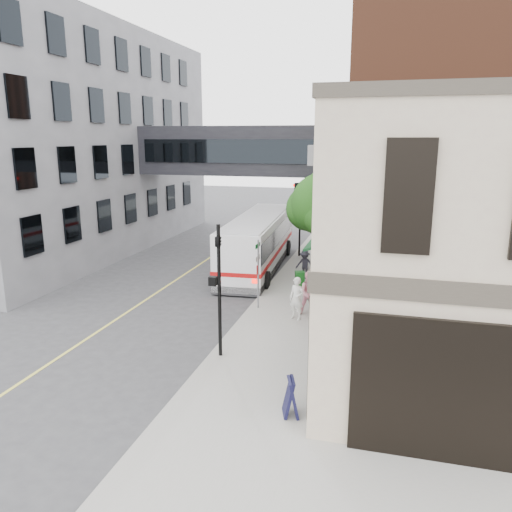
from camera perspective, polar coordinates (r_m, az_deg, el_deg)
The scene contains 17 objects.
ground at distance 15.81m, azimuth -7.92°, elevation -14.41°, with size 120.00×120.00×0.00m, color #38383A.
sidewalk_main at distance 28.02m, azimuth 7.08°, elevation -1.69°, with size 4.00×60.00×0.15m, color gray.
corner_building at distance 15.51m, azimuth 27.15°, elevation 0.25°, with size 10.19×8.12×8.45m.
brick_building at distance 28.15m, azimuth 24.46°, elevation 11.55°, with size 13.76×18.00×14.00m.
opposite_building at distance 36.63m, azimuth -23.64°, elevation 11.83°, with size 14.00×24.00×14.00m, color slate.
skyway_bridge at distance 32.00m, azimuth -0.62°, elevation 11.95°, with size 14.00×3.18×3.00m.
traffic_signal_near at distance 16.31m, azimuth -4.35°, elevation -2.13°, with size 0.44×0.22×4.60m.
traffic_signal_far at distance 30.55m, azimuth 4.81°, elevation 5.87°, with size 0.53×0.28×4.50m.
street_sign_pole at distance 21.20m, azimuth 0.23°, elevation -1.36°, with size 0.08×0.75×3.00m.
street_tree at distance 26.48m, azimuth 7.50°, elevation 5.89°, with size 3.80×3.20×5.60m.
lane_marking at distance 26.22m, azimuth -9.55°, elevation -3.00°, with size 0.12×40.00×0.01m, color #D8CC4C.
bus at distance 28.24m, azimuth 0.24°, elevation 1.83°, with size 3.22×11.12×2.96m.
pedestrian_a at distance 20.21m, azimuth 4.67°, elevation -4.85°, with size 0.63×0.42×1.74m, color white.
pedestrian_b at distance 20.77m, azimuth 6.18°, elevation -4.25°, with size 0.89×0.69×1.83m, color pink.
pedestrian_c at distance 25.99m, azimuth 5.58°, elevation -0.97°, with size 0.97×0.56×1.51m, color #22212A.
newspaper_box at distance 24.37m, azimuth 5.01°, elevation -2.74°, with size 0.42×0.38×0.85m, color #135518.
sandwich_board at distance 13.71m, azimuth 4.00°, elevation -15.79°, with size 0.37×0.58×1.04m, color black.
Camera 1 is at (5.63, -12.81, 7.37)m, focal length 35.00 mm.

